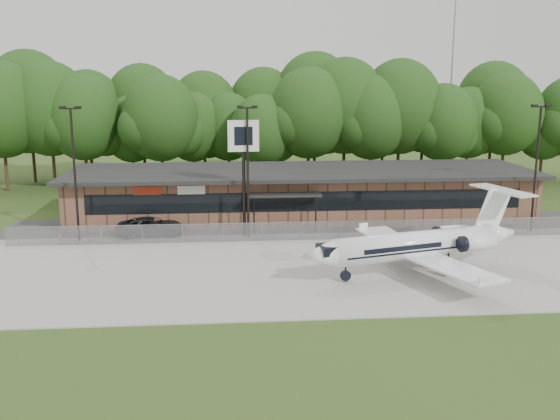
{
  "coord_description": "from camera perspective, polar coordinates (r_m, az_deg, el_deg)",
  "views": [
    {
      "loc": [
        -6.45,
        -30.95,
        12.24
      ],
      "look_at": [
        -2.89,
        12.0,
        3.1
      ],
      "focal_mm": 40.0,
      "sensor_mm": 36.0,
      "label": 1
    }
  ],
  "objects": [
    {
      "name": "pole_sign",
      "position": [
        48.05,
        -3.36,
        5.65
      ],
      "size": [
        2.4,
        0.45,
        9.11
      ],
      "rotation": [
        0.0,
        0.0,
        0.08
      ],
      "color": "black",
      "rests_on": "ground"
    },
    {
      "name": "parking_lot",
      "position": [
        52.31,
        2.48,
        -1.54
      ],
      "size": [
        50.0,
        9.0,
        0.06
      ],
      "primitive_type": "cube",
      "color": "#383835",
      "rests_on": "ground"
    },
    {
      "name": "ground",
      "position": [
        33.9,
        6.64,
        -9.28
      ],
      "size": [
        160.0,
        160.0,
        0.0
      ],
      "primitive_type": "plane",
      "color": "#364F1C",
      "rests_on": "ground"
    },
    {
      "name": "fence",
      "position": [
        47.8,
        3.16,
        -1.93
      ],
      "size": [
        46.0,
        0.04,
        1.52
      ],
      "color": "gray",
      "rests_on": "ground"
    },
    {
      "name": "business_jet",
      "position": [
        40.43,
        12.59,
        -3.18
      ],
      "size": [
        15.45,
        13.87,
        5.24
      ],
      "rotation": [
        0.0,
        0.0,
        0.28
      ],
      "color": "white",
      "rests_on": "ground"
    },
    {
      "name": "light_pole_mid",
      "position": [
        47.89,
        -2.97,
        4.44
      ],
      "size": [
        1.55,
        0.3,
        10.23
      ],
      "color": "black",
      "rests_on": "ground"
    },
    {
      "name": "apron",
      "position": [
        41.33,
        4.47,
        -5.24
      ],
      "size": [
        64.0,
        18.0,
        0.08
      ],
      "primitive_type": "cube",
      "color": "#9E9B93",
      "rests_on": "ground"
    },
    {
      "name": "terminal",
      "position": [
        56.18,
        1.93,
        1.64
      ],
      "size": [
        41.0,
        11.65,
        4.3
      ],
      "color": "brown",
      "rests_on": "ground"
    },
    {
      "name": "light_pole_right",
      "position": [
        53.75,
        22.43,
        4.37
      ],
      "size": [
        1.55,
        0.3,
        10.23
      ],
      "color": "black",
      "rests_on": "ground"
    },
    {
      "name": "light_pole_left",
      "position": [
        49.24,
        -18.31,
        4.06
      ],
      "size": [
        1.55,
        0.3,
        10.23
      ],
      "color": "black",
      "rests_on": "ground"
    },
    {
      "name": "radio_mast",
      "position": [
        83.92,
        15.41,
        11.73
      ],
      "size": [
        0.2,
        0.2,
        25.0
      ],
      "primitive_type": "cylinder",
      "color": "gray",
      "rests_on": "ground"
    },
    {
      "name": "treeline",
      "position": [
        73.39,
        0.32,
        8.27
      ],
      "size": [
        72.0,
        12.0,
        15.0
      ],
      "primitive_type": null,
      "color": "#1D3711",
      "rests_on": "ground"
    },
    {
      "name": "suv",
      "position": [
        50.23,
        -11.64,
        -1.51
      ],
      "size": [
        5.52,
        2.86,
        1.49
      ],
      "primitive_type": "imported",
      "rotation": [
        0.0,
        0.0,
        1.65
      ],
      "color": "#2E2F31",
      "rests_on": "ground"
    }
  ]
}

